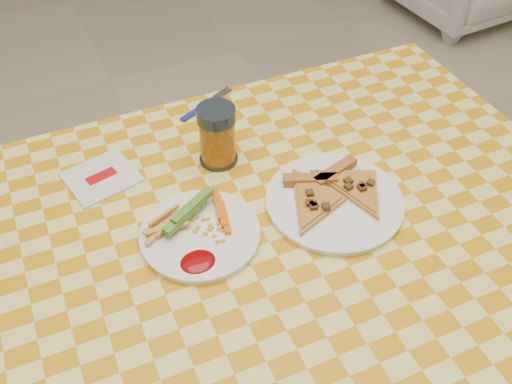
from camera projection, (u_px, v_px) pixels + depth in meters
table at (261, 254)px, 1.09m from camera, size 1.28×0.88×0.76m
plate_left at (200, 235)px, 1.02m from camera, size 0.24×0.24×0.01m
plate_right at (334, 202)px, 1.08m from camera, size 0.33×0.33×0.01m
fries_veggies at (192, 224)px, 1.02m from camera, size 0.19×0.17×0.04m
pizza_slices at (333, 191)px, 1.08m from camera, size 0.28×0.23×0.02m
drink_glass at (217, 136)px, 1.13m from camera, size 0.08×0.08×0.13m
napkin at (102, 177)px, 1.13m from camera, size 0.16×0.15×0.01m
fork at (207, 104)px, 1.31m from camera, size 0.15×0.09×0.01m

